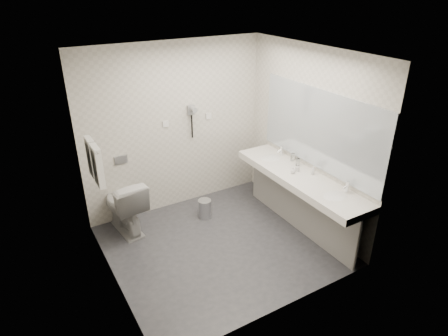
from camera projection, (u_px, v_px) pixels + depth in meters
floor at (220, 245)px, 5.25m from camera, size 2.80×2.80×0.00m
ceiling at (219, 54)px, 4.15m from camera, size 2.80×2.80×0.00m
wall_back at (175, 128)px, 5.71m from camera, size 2.80×0.00×2.80m
wall_front at (288, 210)px, 3.69m from camera, size 2.80×0.00×2.80m
wall_left at (103, 189)px, 4.06m from camera, size 0.00×2.60×2.60m
wall_right at (308, 139)px, 5.34m from camera, size 0.00×2.60×2.60m
vanity_counter at (299, 178)px, 5.26m from camera, size 0.55×2.20×0.10m
vanity_panel at (298, 205)px, 5.45m from camera, size 0.03×2.15×0.75m
vanity_post_near at (357, 243)px, 4.66m from camera, size 0.06×0.06×0.75m
vanity_post_far at (257, 175)px, 6.27m from camera, size 0.06×0.06×0.75m
mirror at (319, 130)px, 5.09m from camera, size 0.02×2.20×1.05m
basin_near at (335, 197)px, 4.74m from camera, size 0.40×0.31×0.05m
basin_far at (271, 159)px, 5.74m from camera, size 0.40×0.31×0.05m
faucet_near at (347, 187)px, 4.79m from camera, size 0.04×0.04×0.15m
faucet_far at (282, 151)px, 5.79m from camera, size 0.04×0.04×0.15m
soap_bottle_a at (297, 168)px, 5.32m from camera, size 0.06×0.06×0.10m
soap_bottle_b at (293, 170)px, 5.26m from camera, size 0.08×0.08×0.09m
soap_bottle_c at (313, 170)px, 5.23m from camera, size 0.05×0.05×0.12m
glass_left at (298, 162)px, 5.49m from camera, size 0.06×0.06×0.10m
glass_right at (293, 157)px, 5.63m from camera, size 0.07×0.07×0.11m
toilet at (124, 205)px, 5.39m from camera, size 0.54×0.84×0.81m
flush_plate at (121, 160)px, 5.44m from camera, size 0.18×0.02×0.12m
pedal_bin at (205, 209)px, 5.81m from camera, size 0.25×0.25×0.27m
bin_lid at (205, 201)px, 5.74m from camera, size 0.19×0.19×0.02m
towel_rail at (91, 144)px, 4.38m from camera, size 0.02×0.62×0.02m
towel_near at (98, 166)px, 4.37m from camera, size 0.07×0.24×0.48m
towel_far at (92, 157)px, 4.59m from camera, size 0.07×0.24×0.48m
dryer_cradle at (191, 110)px, 5.69m from camera, size 0.10×0.04×0.14m
dryer_barrel at (193, 109)px, 5.62m from camera, size 0.08×0.14×0.08m
dryer_cord at (192, 126)px, 5.79m from camera, size 0.02×0.02×0.35m
switch_plate_a at (166, 124)px, 5.59m from camera, size 0.09×0.02×0.09m
switch_plate_b at (209, 116)px, 5.91m from camera, size 0.09×0.02×0.09m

